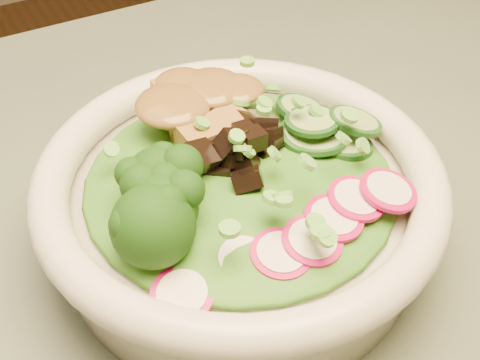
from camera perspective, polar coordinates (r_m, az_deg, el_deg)
name	(u,v)px	position (r m, az deg, el deg)	size (l,w,h in m)	color
salad_bowl	(240,202)	(0.42, 0.00, -1.92)	(0.26, 0.26, 0.07)	silver
lettuce_bed	(240,179)	(0.41, 0.00, 0.10)	(0.19, 0.19, 0.02)	#1C6114
broccoli_florets	(154,200)	(0.38, -7.37, -1.70)	(0.08, 0.07, 0.04)	black
radish_slices	(306,236)	(0.37, 5.68, -4.79)	(0.10, 0.04, 0.02)	#AF0D52
cucumber_slices	(322,132)	(0.43, 7.00, 4.11)	(0.07, 0.07, 0.03)	#8EB564
mushroom_heap	(230,153)	(0.41, -0.88, 2.36)	(0.07, 0.07, 0.04)	black
tofu_cubes	(192,115)	(0.44, -4.08, 5.59)	(0.09, 0.06, 0.03)	olive
peanut_sauce	(192,99)	(0.43, -4.15, 6.89)	(0.07, 0.05, 0.02)	brown
scallion_garnish	(240,151)	(0.39, 0.00, 2.52)	(0.18, 0.18, 0.02)	#66BA41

